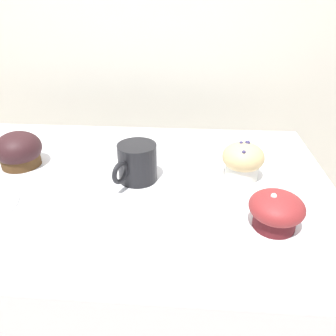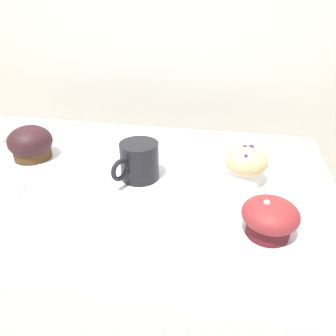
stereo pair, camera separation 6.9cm
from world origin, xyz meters
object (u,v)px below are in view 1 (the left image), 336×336
(muffin_front_center, at_px, (19,151))
(muffin_back_right, at_px, (276,210))
(muffin_back_left, at_px, (243,160))
(coffee_cup, at_px, (137,162))

(muffin_front_center, distance_m, muffin_back_right, 0.59)
(muffin_back_left, xyz_separation_m, coffee_cup, (-0.23, -0.03, 0.00))
(muffin_front_center, bearing_deg, coffee_cup, -9.29)
(muffin_front_center, distance_m, muffin_back_left, 0.52)
(muffin_front_center, relative_size, muffin_back_right, 1.11)
(muffin_front_center, height_order, muffin_back_right, muffin_front_center)
(muffin_back_right, bearing_deg, muffin_back_left, 102.08)
(coffee_cup, bearing_deg, muffin_front_center, 170.71)
(muffin_back_left, xyz_separation_m, muffin_back_right, (0.04, -0.17, -0.01))
(muffin_back_left, relative_size, coffee_cup, 0.75)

